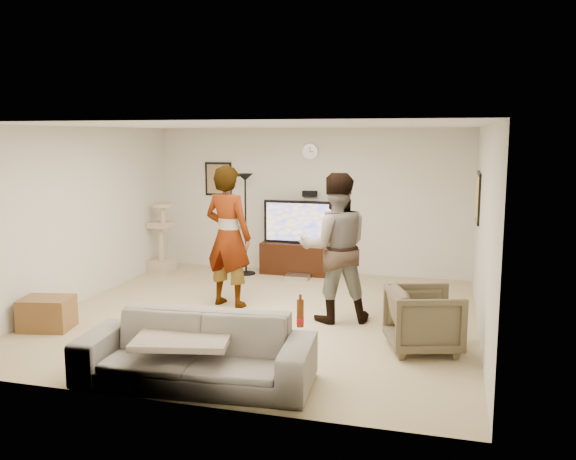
% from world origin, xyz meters
% --- Properties ---
extents(floor, '(5.50, 5.50, 0.02)m').
position_xyz_m(floor, '(0.00, 0.00, -0.01)').
color(floor, tan).
rests_on(floor, ground).
extents(ceiling, '(5.50, 5.50, 0.02)m').
position_xyz_m(ceiling, '(0.00, 0.00, 2.51)').
color(ceiling, white).
rests_on(ceiling, wall_back).
extents(wall_back, '(5.50, 0.04, 2.50)m').
position_xyz_m(wall_back, '(0.00, 2.75, 1.25)').
color(wall_back, silver).
rests_on(wall_back, floor).
extents(wall_front, '(5.50, 0.04, 2.50)m').
position_xyz_m(wall_front, '(0.00, -2.75, 1.25)').
color(wall_front, silver).
rests_on(wall_front, floor).
extents(wall_left, '(0.04, 5.50, 2.50)m').
position_xyz_m(wall_left, '(-2.75, 0.00, 1.25)').
color(wall_left, silver).
rests_on(wall_left, floor).
extents(wall_right, '(0.04, 5.50, 2.50)m').
position_xyz_m(wall_right, '(2.75, 0.00, 1.25)').
color(wall_right, silver).
rests_on(wall_right, floor).
extents(wall_clock, '(0.26, 0.04, 0.26)m').
position_xyz_m(wall_clock, '(0.00, 2.72, 2.10)').
color(wall_clock, white).
rests_on(wall_clock, wall_back).
extents(wall_speaker, '(0.25, 0.10, 0.10)m').
position_xyz_m(wall_speaker, '(0.00, 2.69, 1.38)').
color(wall_speaker, black).
rests_on(wall_speaker, wall_back).
extents(picture_back, '(0.42, 0.03, 0.52)m').
position_xyz_m(picture_back, '(-1.70, 2.73, 1.60)').
color(picture_back, '#7E684A').
rests_on(picture_back, wall_back).
extents(picture_right, '(0.03, 0.78, 0.62)m').
position_xyz_m(picture_right, '(2.73, 1.60, 1.50)').
color(picture_right, '#E2C758').
rests_on(picture_right, wall_right).
extents(tv_stand, '(1.30, 0.45, 0.54)m').
position_xyz_m(tv_stand, '(-0.14, 2.50, 0.27)').
color(tv_stand, black).
rests_on(tv_stand, floor).
extents(console_box, '(0.40, 0.30, 0.07)m').
position_xyz_m(console_box, '(-0.07, 2.11, 0.04)').
color(console_box, silver).
rests_on(console_box, floor).
extents(tv, '(1.23, 0.08, 0.73)m').
position_xyz_m(tv, '(-0.14, 2.50, 0.91)').
color(tv, black).
rests_on(tv, tv_stand).
extents(tv_screen, '(1.13, 0.01, 0.64)m').
position_xyz_m(tv_screen, '(-0.14, 2.46, 0.91)').
color(tv_screen, gold).
rests_on(tv_screen, tv).
extents(floor_lamp, '(0.32, 0.32, 1.73)m').
position_xyz_m(floor_lamp, '(-1.02, 2.24, 0.86)').
color(floor_lamp, black).
rests_on(floor_lamp, floor).
extents(cat_tree, '(0.44, 0.44, 1.22)m').
position_xyz_m(cat_tree, '(-2.53, 2.05, 0.61)').
color(cat_tree, tan).
rests_on(cat_tree, floor).
extents(person_left, '(0.82, 0.64, 1.98)m').
position_xyz_m(person_left, '(-0.60, 0.33, 0.99)').
color(person_left, '#A5A3B0').
rests_on(person_left, floor).
extents(person_right, '(1.12, 1.00, 1.91)m').
position_xyz_m(person_right, '(0.96, 0.05, 0.96)').
color(person_right, '#2F4F90').
rests_on(person_right, floor).
extents(sofa, '(2.31, 1.05, 0.66)m').
position_xyz_m(sofa, '(0.06, -2.29, 0.33)').
color(sofa, slate).
rests_on(sofa, floor).
extents(throw_blanket, '(1.03, 0.87, 0.06)m').
position_xyz_m(throw_blanket, '(-0.07, -2.29, 0.44)').
color(throw_blanket, tan).
rests_on(throw_blanket, sofa).
extents(beer_bottle, '(0.06, 0.06, 0.25)m').
position_xyz_m(beer_bottle, '(1.09, -2.29, 0.78)').
color(beer_bottle, '#5C2708').
rests_on(beer_bottle, sofa).
extents(armchair, '(0.96, 0.95, 0.71)m').
position_xyz_m(armchair, '(2.13, -0.78, 0.35)').
color(armchair, brown).
rests_on(armchair, floor).
extents(side_table, '(0.67, 0.56, 0.40)m').
position_xyz_m(side_table, '(-2.40, -1.25, 0.20)').
color(side_table, brown).
rests_on(side_table, floor).
extents(toy_ball, '(0.06, 0.06, 0.06)m').
position_xyz_m(toy_ball, '(-1.44, -0.42, 0.03)').
color(toy_ball, '#098AA6').
rests_on(toy_ball, floor).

